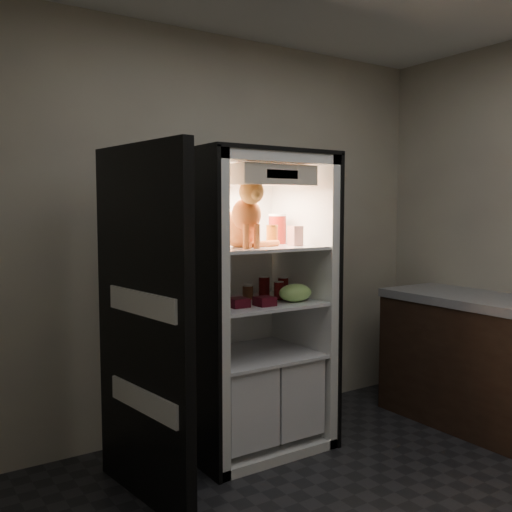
# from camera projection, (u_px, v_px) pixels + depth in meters

# --- Properties ---
(room_shell) EXTENTS (3.60, 3.60, 3.60)m
(room_shell) POSITION_uv_depth(u_px,v_px,m) (424.00, 186.00, 2.43)
(room_shell) COLOR white
(room_shell) RESTS_ON floor
(refrigerator) EXTENTS (0.90, 0.72, 1.88)m
(refrigerator) POSITION_uv_depth(u_px,v_px,m) (249.00, 323.00, 3.65)
(refrigerator) COLOR white
(refrigerator) RESTS_ON floor
(fridge_door) EXTENTS (0.17, 0.87, 1.85)m
(fridge_door) POSITION_uv_depth(u_px,v_px,m) (143.00, 328.00, 2.92)
(fridge_door) COLOR black
(fridge_door) RESTS_ON floor
(tabby_cat) EXTENTS (0.37, 0.43, 0.44)m
(tabby_cat) POSITION_uv_depth(u_px,v_px,m) (243.00, 220.00, 3.42)
(tabby_cat) COLOR #D7571B
(tabby_cat) RESTS_ON refrigerator
(parmesan_shaker) EXTENTS (0.08, 0.08, 0.20)m
(parmesan_shaker) POSITION_uv_depth(u_px,v_px,m) (245.00, 230.00, 3.52)
(parmesan_shaker) COLOR #217B33
(parmesan_shaker) RESTS_ON refrigerator
(mayo_tub) EXTENTS (0.10, 0.10, 0.14)m
(mayo_tub) POSITION_uv_depth(u_px,v_px,m) (248.00, 234.00, 3.68)
(mayo_tub) COLOR white
(mayo_tub) RESTS_ON refrigerator
(salsa_jar) EXTENTS (0.07, 0.07, 0.13)m
(salsa_jar) POSITION_uv_depth(u_px,v_px,m) (272.00, 235.00, 3.59)
(salsa_jar) COLOR maroon
(salsa_jar) RESTS_ON refrigerator
(pepper_jar) EXTENTS (0.12, 0.12, 0.20)m
(pepper_jar) POSITION_uv_depth(u_px,v_px,m) (277.00, 229.00, 3.76)
(pepper_jar) COLOR #A32315
(pepper_jar) RESTS_ON refrigerator
(cream_carton) EXTENTS (0.07, 0.07, 0.12)m
(cream_carton) POSITION_uv_depth(u_px,v_px,m) (295.00, 236.00, 3.57)
(cream_carton) COLOR white
(cream_carton) RESTS_ON refrigerator
(soda_can_a) EXTENTS (0.07, 0.07, 0.13)m
(soda_can_a) POSITION_uv_depth(u_px,v_px,m) (264.00, 287.00, 3.77)
(soda_can_a) COLOR black
(soda_can_a) RESTS_ON refrigerator
(soda_can_b) EXTENTS (0.07, 0.07, 0.13)m
(soda_can_b) POSITION_uv_depth(u_px,v_px,m) (283.00, 287.00, 3.77)
(soda_can_b) COLOR black
(soda_can_b) RESTS_ON refrigerator
(soda_can_c) EXTENTS (0.06, 0.06, 0.12)m
(soda_can_c) POSITION_uv_depth(u_px,v_px,m) (279.00, 290.00, 3.65)
(soda_can_c) COLOR black
(soda_can_c) RESTS_ON refrigerator
(condiment_jar) EXTENTS (0.07, 0.07, 0.10)m
(condiment_jar) POSITION_uv_depth(u_px,v_px,m) (248.00, 292.00, 3.67)
(condiment_jar) COLOR #502A16
(condiment_jar) RESTS_ON refrigerator
(grape_bag) EXTENTS (0.23, 0.16, 0.11)m
(grape_bag) POSITION_uv_depth(u_px,v_px,m) (295.00, 293.00, 3.57)
(grape_bag) COLOR #8DC45B
(grape_bag) RESTS_ON refrigerator
(berry_box_left) EXTENTS (0.11, 0.11, 0.05)m
(berry_box_left) POSITION_uv_depth(u_px,v_px,m) (238.00, 303.00, 3.38)
(berry_box_left) COLOR #4F0D1A
(berry_box_left) RESTS_ON refrigerator
(berry_box_right) EXTENTS (0.11, 0.11, 0.05)m
(berry_box_right) POSITION_uv_depth(u_px,v_px,m) (265.00, 301.00, 3.43)
(berry_box_right) COLOR #4F0D1A
(berry_box_right) RESTS_ON refrigerator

